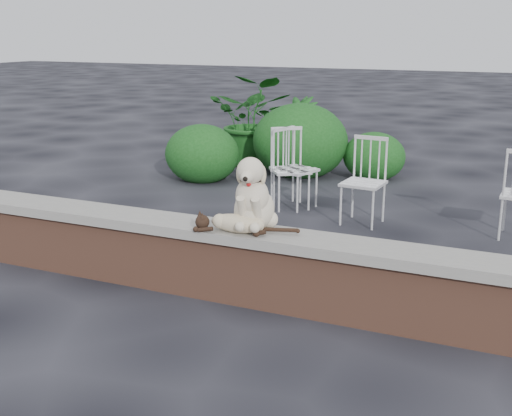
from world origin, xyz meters
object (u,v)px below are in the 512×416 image
at_px(chair_b, 363,182).
at_px(chair_a, 290,169).
at_px(chair_e, 295,168).
at_px(potted_plant_a, 254,120).
at_px(cat, 237,222).
at_px(potted_plant_b, 298,132).
at_px(dog, 254,191).

bearing_deg(chair_b, chair_a, 167.53).
relative_size(chair_e, potted_plant_a, 0.67).
height_order(cat, potted_plant_b, potted_plant_b).
bearing_deg(chair_b, potted_plant_b, 128.86).
bearing_deg(chair_b, dog, -90.95).
xyz_separation_m(chair_a, potted_plant_a, (-1.40, 2.12, 0.23)).
distance_m(chair_b, potted_plant_b, 3.05).
distance_m(dog, potted_plant_b, 5.09).
bearing_deg(potted_plant_b, chair_e, -70.39).
bearing_deg(cat, dog, 51.39).
distance_m(potted_plant_a, potted_plant_b, 0.71).
xyz_separation_m(chair_a, chair_e, (0.05, 0.04, 0.00)).
xyz_separation_m(cat, potted_plant_a, (-2.04, 4.91, 0.04)).
bearing_deg(potted_plant_b, dog, -73.54).
bearing_deg(cat, chair_b, 71.90).
xyz_separation_m(cat, chair_a, (-0.63, 2.80, -0.19)).
relative_size(dog, potted_plant_a, 0.42).
xyz_separation_m(dog, chair_b, (0.25, 2.34, -0.41)).
distance_m(cat, chair_e, 2.90).
height_order(dog, potted_plant_b, dog).
relative_size(chair_e, potted_plant_b, 0.87).
height_order(chair_a, chair_e, same).
xyz_separation_m(chair_a, potted_plant_b, (-0.73, 2.23, 0.07)).
bearing_deg(dog, chair_e, 93.28).
height_order(chair_a, potted_plant_a, potted_plant_a).
height_order(chair_a, chair_b, same).
distance_m(dog, chair_a, 2.77).
relative_size(cat, potted_plant_b, 0.87).
height_order(cat, potted_plant_a, potted_plant_a).
distance_m(dog, chair_e, 2.79).
xyz_separation_m(chair_e, potted_plant_b, (-0.78, 2.19, 0.07)).
xyz_separation_m(chair_b, potted_plant_a, (-2.37, 2.42, 0.23)).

